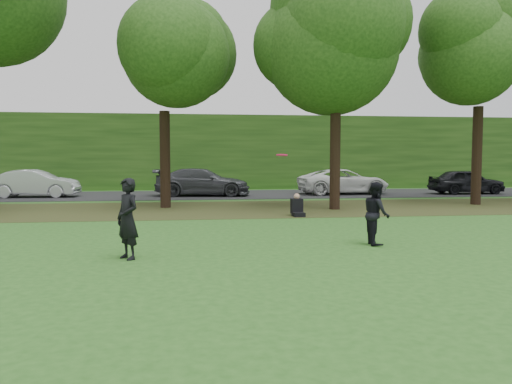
# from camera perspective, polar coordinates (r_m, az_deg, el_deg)

# --- Properties ---
(ground) EXTENTS (120.00, 120.00, 0.00)m
(ground) POSITION_cam_1_polar(r_m,az_deg,el_deg) (8.24, 6.36, -11.24)
(ground) COLOR #25531A
(ground) RESTS_ON ground
(leaf_litter) EXTENTS (60.00, 7.00, 0.01)m
(leaf_litter) POSITION_cam_1_polar(r_m,az_deg,el_deg) (20.92, -2.17, -1.93)
(leaf_litter) COLOR #453018
(leaf_litter) RESTS_ON ground
(street) EXTENTS (70.00, 7.00, 0.02)m
(street) POSITION_cam_1_polar(r_m,az_deg,el_deg) (28.86, -3.63, -0.29)
(street) COLOR black
(street) RESTS_ON ground
(far_hedge) EXTENTS (70.00, 3.00, 5.00)m
(far_hedge) POSITION_cam_1_polar(r_m,az_deg,el_deg) (34.77, -4.31, 4.54)
(far_hedge) COLOR #1B4112
(far_hedge) RESTS_ON ground
(player_left) EXTENTS (0.71, 0.75, 1.73)m
(player_left) POSITION_cam_1_polar(r_m,az_deg,el_deg) (10.90, -14.46, -2.98)
(player_left) COLOR black
(player_left) RESTS_ON ground
(player_right) EXTENTS (0.66, 0.81, 1.56)m
(player_right) POSITION_cam_1_polar(r_m,az_deg,el_deg) (12.68, 13.60, -2.38)
(player_right) COLOR black
(player_right) RESTS_ON ground
(parked_cars) EXTENTS (38.85, 3.16, 1.52)m
(parked_cars) POSITION_cam_1_polar(r_m,az_deg,el_deg) (28.02, -5.92, 1.11)
(parked_cars) COLOR black
(parked_cars) RESTS_ON street
(frisbee) EXTENTS (0.36, 0.36, 0.06)m
(frisbee) POSITION_cam_1_polar(r_m,az_deg,el_deg) (11.79, 2.97, 4.24)
(frisbee) COLOR #FF155D
(frisbee) RESTS_ON ground
(seated_person) EXTENTS (0.43, 0.74, 0.83)m
(seated_person) POSITION_cam_1_polar(r_m,az_deg,el_deg) (18.41, 4.73, -1.79)
(seated_person) COLOR black
(seated_person) RESTS_ON ground
(tree_line) EXTENTS (55.30, 7.90, 12.31)m
(tree_line) POSITION_cam_1_polar(r_m,az_deg,el_deg) (21.48, -3.17, 19.33)
(tree_line) COLOR black
(tree_line) RESTS_ON ground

